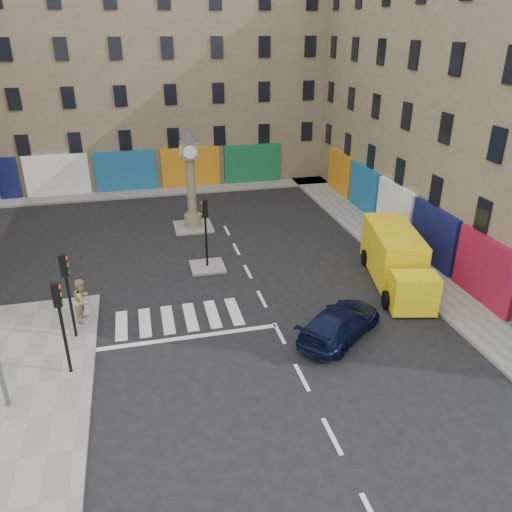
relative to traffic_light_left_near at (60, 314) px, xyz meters
name	(u,v)px	position (x,y,z in m)	size (l,w,h in m)	color
ground	(286,347)	(8.30, -0.20, -2.62)	(120.00, 120.00, 0.00)	black
sidewalk_right	(374,235)	(17.00, 9.80, -2.55)	(2.60, 30.00, 0.15)	gray
sidewalk_far	(155,191)	(4.30, 22.00, -2.55)	(32.00, 2.40, 0.15)	gray
island_near	(207,266)	(6.30, 7.80, -2.56)	(1.80, 1.80, 0.12)	gray
island_far	(193,227)	(6.30, 13.80, -2.56)	(2.40, 2.40, 0.12)	gray
building_right	(487,98)	(23.30, 9.80, 5.38)	(10.00, 30.00, 16.00)	#8D7D5C
building_far	(142,71)	(4.30, 27.80, 5.88)	(32.00, 10.00, 17.00)	#837257
traffic_light_left_near	(60,314)	(0.00, 0.00, 0.00)	(0.28, 0.22, 3.70)	black
traffic_light_left_far	(67,283)	(0.00, 2.40, 0.00)	(0.28, 0.22, 3.70)	black
traffic_light_island	(205,223)	(6.30, 7.80, -0.03)	(0.28, 0.22, 3.70)	black
clock_pillar	(190,174)	(6.30, 13.80, 0.93)	(1.20, 1.20, 6.10)	#8D7D5C
navy_sedan	(340,322)	(10.68, 0.01, -1.95)	(1.88, 4.62, 1.34)	black
yellow_van	(396,259)	(15.28, 4.03, -1.37)	(3.60, 7.21, 2.52)	yellow
pedestrian_tan	(83,300)	(0.30, 3.67, -1.50)	(0.95, 0.74, 1.95)	tan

